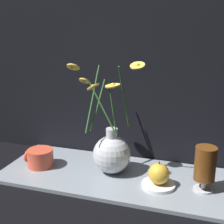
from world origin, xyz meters
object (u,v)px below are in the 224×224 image
(orange_fruit, at_px, (159,174))
(yellow_mug, at_px, (40,158))
(vase_with_flowers, at_px, (112,152))
(tea_glass, at_px, (205,165))

(orange_fruit, bearing_deg, yellow_mug, 177.71)
(vase_with_flowers, bearing_deg, orange_fruit, -16.25)
(tea_glass, relative_size, orange_fruit, 1.90)
(yellow_mug, bearing_deg, orange_fruit, -2.29)
(orange_fruit, bearing_deg, tea_glass, 7.71)
(vase_with_flowers, relative_size, yellow_mug, 3.74)
(tea_glass, bearing_deg, vase_with_flowers, 174.12)
(yellow_mug, xyz_separation_m, orange_fruit, (0.42, -0.02, 0.01))
(yellow_mug, height_order, tea_glass, tea_glass)
(vase_with_flowers, bearing_deg, tea_glass, -5.88)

